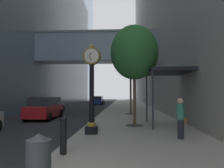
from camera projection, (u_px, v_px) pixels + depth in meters
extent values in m
plane|color=#262628|center=(107.00, 109.00, 30.46)|extent=(110.00, 110.00, 0.00)
cube|color=#9E998E|center=(129.00, 107.00, 33.29)|extent=(6.14, 80.00, 0.14)
cube|color=#849EB2|center=(97.00, 49.00, 27.11)|extent=(14.76, 3.20, 3.26)
cube|color=gray|center=(97.00, 34.00, 27.19)|extent=(14.76, 3.40, 0.24)
cube|color=black|center=(92.00, 130.00, 10.54)|extent=(0.55, 0.55, 0.35)
cylinder|color=gold|center=(92.00, 124.00, 10.55)|extent=(0.39, 0.38, 0.18)
cylinder|color=black|center=(92.00, 93.00, 10.62)|extent=(0.22, 0.22, 2.72)
cylinder|color=black|center=(92.00, 56.00, 10.69)|extent=(0.84, 0.28, 0.84)
torus|color=gold|center=(91.00, 56.00, 10.54)|extent=(0.82, 0.05, 0.82)
cylinder|color=white|center=(91.00, 56.00, 10.54)|extent=(0.69, 0.01, 0.69)
cylinder|color=white|center=(92.00, 57.00, 10.84)|extent=(0.69, 0.01, 0.69)
sphere|color=gold|center=(92.00, 46.00, 10.71)|extent=(0.16, 0.16, 0.16)
cube|color=black|center=(90.00, 54.00, 10.54)|extent=(0.13, 0.01, 0.15)
cube|color=black|center=(90.00, 58.00, 10.53)|extent=(0.12, 0.01, 0.25)
cylinder|color=black|center=(63.00, 138.00, 6.98)|extent=(0.21, 0.21, 1.02)
sphere|color=black|center=(64.00, 119.00, 7.00)|extent=(0.22, 0.22, 0.22)
cylinder|color=black|center=(93.00, 116.00, 13.52)|extent=(0.21, 0.21, 1.02)
sphere|color=black|center=(93.00, 107.00, 13.54)|extent=(0.22, 0.22, 0.22)
cylinder|color=#333335|center=(135.00, 125.00, 13.21)|extent=(1.10, 1.10, 0.02)
cylinder|color=brown|center=(134.00, 98.00, 13.28)|extent=(0.18, 0.18, 3.29)
ellipsoid|color=#2D7033|center=(134.00, 52.00, 13.40)|extent=(2.84, 2.84, 3.27)
cylinder|color=#333335|center=(131.00, 114.00, 20.80)|extent=(1.10, 1.10, 0.02)
cylinder|color=brown|center=(131.00, 93.00, 20.88)|extent=(0.18, 0.18, 3.90)
ellipsoid|color=#23602D|center=(131.00, 64.00, 21.00)|extent=(2.08, 2.08, 2.39)
cylinder|color=#383D42|center=(38.00, 162.00, 4.67)|extent=(0.52, 0.52, 0.92)
cone|color=#272A2E|center=(39.00, 137.00, 4.69)|extent=(0.53, 0.53, 0.16)
cylinder|color=#23232D|center=(181.00, 129.00, 9.33)|extent=(0.34, 0.34, 0.80)
cylinder|color=#337560|center=(180.00, 112.00, 9.36)|extent=(0.45, 0.45, 0.65)
sphere|color=beige|center=(180.00, 101.00, 9.38)|extent=(0.24, 0.24, 0.24)
cube|color=brown|center=(186.00, 121.00, 9.25)|extent=(0.19, 0.23, 0.24)
cube|color=black|center=(168.00, 72.00, 13.40)|extent=(2.40, 3.60, 0.20)
cylinder|color=#333338|center=(153.00, 99.00, 11.79)|extent=(0.10, 0.10, 3.20)
cylinder|color=#333338|center=(147.00, 98.00, 14.98)|extent=(0.10, 0.10, 3.20)
cube|color=navy|center=(98.00, 101.00, 41.09)|extent=(1.84, 4.25, 0.75)
cube|color=#282D38|center=(98.00, 98.00, 40.91)|extent=(1.58, 2.40, 0.61)
cylinder|color=black|center=(95.00, 103.00, 42.57)|extent=(0.24, 0.65, 0.64)
cylinder|color=black|center=(104.00, 103.00, 42.42)|extent=(0.24, 0.65, 0.64)
cylinder|color=black|center=(92.00, 103.00, 39.73)|extent=(0.24, 0.65, 0.64)
cylinder|color=black|center=(102.00, 103.00, 39.58)|extent=(0.24, 0.65, 0.64)
cube|color=#AD191E|center=(45.00, 111.00, 17.88)|extent=(1.83, 4.51, 0.84)
cube|color=#282D38|center=(44.00, 102.00, 17.69)|extent=(1.60, 2.53, 0.69)
cylinder|color=black|center=(40.00, 113.00, 19.44)|extent=(0.22, 0.64, 0.64)
cylinder|color=black|center=(61.00, 113.00, 19.35)|extent=(0.22, 0.64, 0.64)
cylinder|color=black|center=(25.00, 117.00, 16.38)|extent=(0.22, 0.64, 0.64)
cylinder|color=black|center=(49.00, 117.00, 16.30)|extent=(0.22, 0.64, 0.64)
cube|color=slate|center=(51.00, 107.00, 23.87)|extent=(1.77, 4.29, 0.81)
cube|color=#282D38|center=(51.00, 100.00, 23.69)|extent=(1.53, 2.41, 0.66)
cylinder|color=black|center=(48.00, 109.00, 25.36)|extent=(0.23, 0.64, 0.64)
cylinder|color=black|center=(63.00, 109.00, 25.25)|extent=(0.23, 0.64, 0.64)
cylinder|color=black|center=(38.00, 111.00, 22.47)|extent=(0.23, 0.64, 0.64)
cylinder|color=black|center=(55.00, 111.00, 22.35)|extent=(0.23, 0.64, 0.64)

